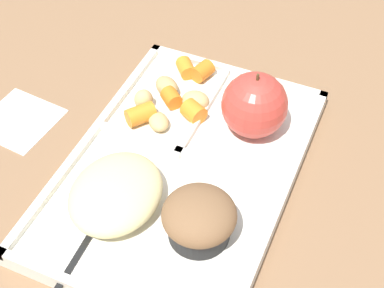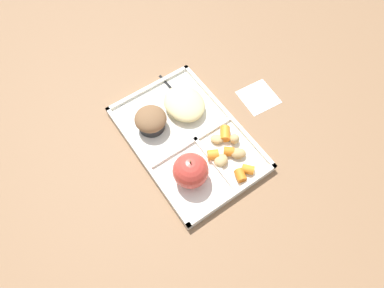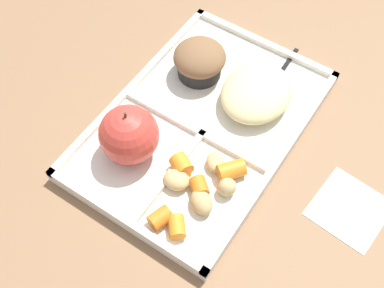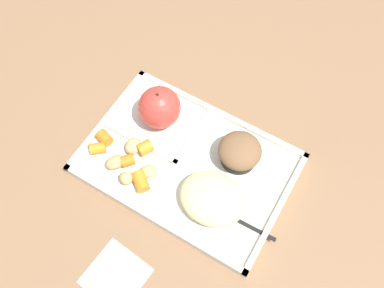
# 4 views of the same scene
# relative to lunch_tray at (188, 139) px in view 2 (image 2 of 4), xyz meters

# --- Properties ---
(ground) EXTENTS (6.00, 6.00, 0.00)m
(ground) POSITION_rel_lunch_tray_xyz_m (0.00, 0.00, -0.01)
(ground) COLOR #846042
(lunch_tray) EXTENTS (0.39, 0.26, 0.02)m
(lunch_tray) POSITION_rel_lunch_tray_xyz_m (0.00, 0.00, 0.00)
(lunch_tray) COLOR silver
(lunch_tray) RESTS_ON ground
(green_apple) EXTENTS (0.08, 0.08, 0.09)m
(green_apple) POSITION_rel_lunch_tray_xyz_m (-0.10, 0.06, 0.05)
(green_apple) COLOR #C63D33
(green_apple) RESTS_ON lunch_tray
(bran_muffin) EXTENTS (0.08, 0.08, 0.06)m
(bran_muffin) POSITION_rel_lunch_tray_xyz_m (0.08, 0.06, 0.04)
(bran_muffin) COLOR black
(bran_muffin) RESTS_ON lunch_tray
(carrot_slice_center) EXTENTS (0.04, 0.04, 0.02)m
(carrot_slice_center) POSITION_rel_lunch_tray_xyz_m (-0.05, -0.08, 0.02)
(carrot_slice_center) COLOR orange
(carrot_slice_center) RESTS_ON lunch_tray
(carrot_slice_edge) EXTENTS (0.03, 0.03, 0.02)m
(carrot_slice_edge) POSITION_rel_lunch_tray_xyz_m (-0.10, -0.06, 0.02)
(carrot_slice_edge) COLOR orange
(carrot_slice_edge) RESTS_ON lunch_tray
(carrot_slice_near_corner) EXTENTS (0.04, 0.04, 0.03)m
(carrot_slice_near_corner) POSITION_rel_lunch_tray_xyz_m (-0.08, -0.02, 0.02)
(carrot_slice_near_corner) COLOR orange
(carrot_slice_near_corner) RESTS_ON lunch_tray
(carrot_slice_diagonal) EXTENTS (0.03, 0.03, 0.02)m
(carrot_slice_diagonal) POSITION_rel_lunch_tray_xyz_m (-0.16, -0.04, 0.02)
(carrot_slice_diagonal) COLOR orange
(carrot_slice_diagonal) RESTS_ON lunch_tray
(carrot_slice_large) EXTENTS (0.04, 0.04, 0.02)m
(carrot_slice_large) POSITION_rel_lunch_tray_xyz_m (-0.16, -0.07, 0.02)
(carrot_slice_large) COLOR orange
(carrot_slice_large) RESTS_ON lunch_tray
(potato_chunk_browned) EXTENTS (0.04, 0.04, 0.02)m
(potato_chunk_browned) POSITION_rel_lunch_tray_xyz_m (-0.05, -0.06, 0.02)
(potato_chunk_browned) COLOR tan
(potato_chunk_browned) RESTS_ON lunch_tray
(potato_chunk_corner) EXTENTS (0.04, 0.04, 0.02)m
(potato_chunk_corner) POSITION_rel_lunch_tray_xyz_m (-0.10, -0.03, 0.02)
(potato_chunk_corner) COLOR tan
(potato_chunk_corner) RESTS_ON lunch_tray
(potato_chunk_wedge) EXTENTS (0.04, 0.05, 0.02)m
(potato_chunk_wedge) POSITION_rel_lunch_tray_xyz_m (-0.11, -0.07, 0.02)
(potato_chunk_wedge) COLOR tan
(potato_chunk_wedge) RESTS_ON lunch_tray
(potato_chunk_golden) EXTENTS (0.03, 0.03, 0.03)m
(potato_chunk_golden) POSITION_rel_lunch_tray_xyz_m (-0.08, -0.09, 0.02)
(potato_chunk_golden) COLOR tan
(potato_chunk_golden) RESTS_ON lunch_tray
(egg_noodle_pile) EXTENTS (0.12, 0.10, 0.04)m
(egg_noodle_pile) POSITION_rel_lunch_tray_xyz_m (0.08, -0.05, 0.03)
(egg_noodle_pile) COLOR beige
(egg_noodle_pile) RESTS_ON lunch_tray
(meatball_back) EXTENTS (0.04, 0.04, 0.04)m
(meatball_back) POSITION_rel_lunch_tray_xyz_m (0.06, -0.06, 0.03)
(meatball_back) COLOR brown
(meatball_back) RESTS_ON lunch_tray
(meatball_center) EXTENTS (0.04, 0.04, 0.04)m
(meatball_center) POSITION_rel_lunch_tray_xyz_m (0.09, -0.03, 0.03)
(meatball_center) COLOR brown
(meatball_center) RESTS_ON lunch_tray
(plastic_fork) EXTENTS (0.14, 0.03, 0.00)m
(plastic_fork) POSITION_rel_lunch_tray_xyz_m (0.13, -0.05, 0.01)
(plastic_fork) COLOR black
(plastic_fork) RESTS_ON lunch_tray
(paper_napkin) EXTENTS (0.10, 0.10, 0.00)m
(paper_napkin) POSITION_rel_lunch_tray_xyz_m (0.01, -0.24, -0.01)
(paper_napkin) COLOR white
(paper_napkin) RESTS_ON ground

